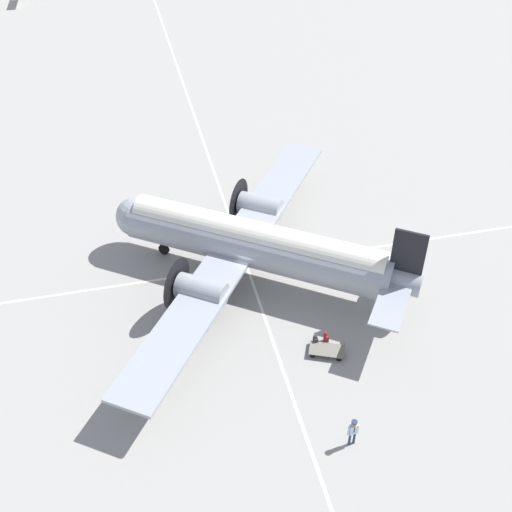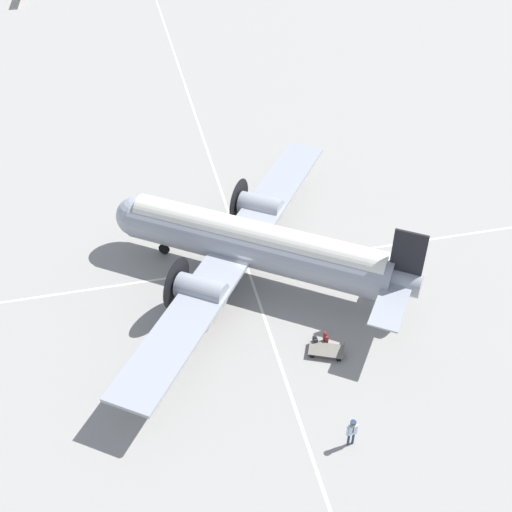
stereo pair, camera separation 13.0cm
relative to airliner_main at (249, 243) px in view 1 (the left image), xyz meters
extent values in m
plane|color=gray|center=(-0.24, -0.34, -2.52)|extent=(300.00, 300.00, 0.00)
cube|color=silver|center=(-0.24, -0.04, -2.52)|extent=(120.00, 0.16, 0.01)
cube|color=silver|center=(0.90, -0.34, -2.52)|extent=(0.16, 120.00, 0.01)
cylinder|color=#9399A3|center=(-0.24, -0.34, -0.14)|extent=(11.23, 14.50, 2.57)
cylinder|color=silver|center=(-0.24, -0.34, 0.57)|extent=(10.16, 13.42, 1.80)
sphere|color=#9399A3|center=(4.33, 6.17, -0.14)|extent=(2.44, 2.44, 2.44)
cylinder|color=#9399A3|center=(-4.81, -6.85, -0.01)|extent=(2.94, 3.35, 1.41)
cube|color=black|center=(-5.14, -7.33, 1.79)|extent=(1.12, 1.51, 2.95)
cube|color=#9399A3|center=(-5.03, -7.17, 0.12)|extent=(7.52, 5.92, 0.10)
cube|color=#9399A3|center=(0.43, 0.61, -0.46)|extent=(22.17, 16.60, 0.20)
cylinder|color=#9399A3|center=(-2.94, 3.30, -0.44)|extent=(2.72, 3.03, 1.41)
cylinder|color=black|center=(-2.08, 4.53, -0.44)|extent=(2.45, 1.74, 2.97)
sphere|color=black|center=(-2.00, 4.64, -0.44)|extent=(0.49, 0.49, 0.49)
cylinder|color=#9399A3|center=(4.11, -1.64, -0.44)|extent=(2.72, 3.03, 1.41)
cylinder|color=black|center=(4.96, -0.41, -0.44)|extent=(2.45, 1.74, 2.97)
sphere|color=black|center=(5.04, -0.30, -0.44)|extent=(0.49, 0.49, 0.49)
cylinder|color=#4C4C51|center=(-3.09, 3.08, -1.49)|extent=(0.18, 0.18, 0.97)
cylinder|color=black|center=(-3.09, 3.08, -1.97)|extent=(0.88, 1.07, 1.10)
cylinder|color=#4C4C51|center=(3.95, -1.86, -1.49)|extent=(0.18, 0.18, 0.97)
cylinder|color=black|center=(3.95, -1.86, -1.97)|extent=(0.88, 1.07, 1.10)
cylinder|color=#4C4C51|center=(3.32, 4.74, -1.73)|extent=(0.14, 0.14, 0.88)
cylinder|color=black|center=(3.32, 4.74, -2.17)|extent=(0.55, 0.68, 0.70)
cylinder|color=navy|center=(-12.56, -2.06, -2.13)|extent=(0.11, 0.11, 0.78)
cylinder|color=navy|center=(-12.57, -1.83, -2.13)|extent=(0.11, 0.11, 0.78)
cube|color=silver|center=(-12.57, -1.95, -1.45)|extent=(0.21, 0.39, 0.59)
sphere|color=#8C6647|center=(-12.57, -1.95, -1.03)|extent=(0.26, 0.26, 0.26)
cylinder|color=silver|center=(-12.55, -2.18, -1.48)|extent=(0.09, 0.09, 0.56)
cylinder|color=silver|center=(-12.58, -1.71, -1.48)|extent=(0.09, 0.09, 0.56)
cube|color=black|center=(-12.66, -1.95, -1.38)|extent=(0.01, 0.05, 0.37)
cylinder|color=navy|center=(-12.57, -1.95, -0.91)|extent=(0.29, 0.29, 0.07)
cube|color=#232328|center=(-6.27, -2.18, -2.26)|extent=(0.36, 0.20, 0.53)
cube|color=black|center=(-6.27, -2.18, -1.97)|extent=(0.13, 0.14, 0.02)
cube|color=maroon|center=(-6.26, -2.78, -2.21)|extent=(0.48, 0.14, 0.62)
cube|color=#551515|center=(-6.26, -2.78, -1.88)|extent=(0.17, 0.09, 0.02)
cube|color=#6B665B|center=(-7.04, -2.56, -2.22)|extent=(1.63, 2.07, 0.04)
cube|color=#6B665B|center=(-7.39, -3.37, -1.98)|extent=(0.91, 0.42, 0.04)
cylinder|color=#6B665B|center=(-7.81, -3.19, -2.09)|extent=(0.04, 0.04, 0.22)
cylinder|color=#6B665B|center=(-6.97, -3.56, -2.09)|extent=(0.04, 0.04, 0.22)
cylinder|color=black|center=(-7.12, -1.76, -2.38)|extent=(0.17, 0.28, 0.28)
cylinder|color=black|center=(-6.40, -2.07, -2.38)|extent=(0.17, 0.28, 0.28)
cylinder|color=black|center=(-7.68, -3.04, -2.38)|extent=(0.17, 0.28, 0.28)
cylinder|color=black|center=(-6.96, -3.36, -2.38)|extent=(0.17, 0.28, 0.28)
camera|label=1|loc=(-28.56, 6.30, 22.70)|focal=45.00mm
camera|label=2|loc=(-28.59, 6.17, 22.70)|focal=45.00mm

